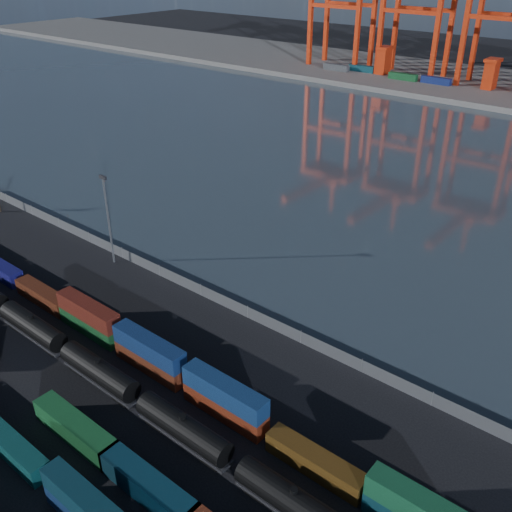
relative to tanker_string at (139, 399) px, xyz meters
The scene contains 7 objects.
ground 5.43m from the tanker_string, 122.91° to the right, with size 700.00×700.00×0.00m, color black.
harbor_water 100.85m from the tanker_string, 91.55° to the left, with size 700.00×700.00×0.00m, color #313E47.
container_row_mid 14.57m from the tanker_string, 31.10° to the right, with size 142.24×2.64×2.81m.
container_row_north 7.09m from the tanker_string, 60.82° to the left, with size 141.77×2.43×5.18m.
tanker_string is the anchor object (origin of this frame).
waterfront_fence 23.97m from the tanker_string, 96.53° to the left, with size 160.12×0.12×2.20m.
yard_light_mast 39.97m from the tanker_string, 146.34° to the left, with size 1.60×0.40×16.60m.
Camera 1 is at (47.00, -27.19, 50.67)m, focal length 40.00 mm.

